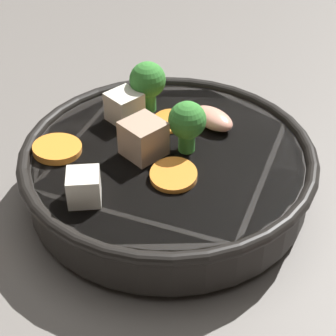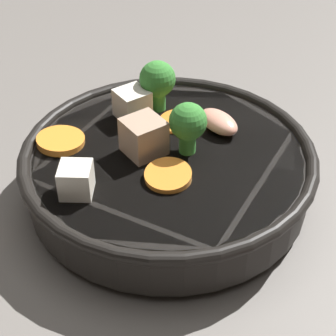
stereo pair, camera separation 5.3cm
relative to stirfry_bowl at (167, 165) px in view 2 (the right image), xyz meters
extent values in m
plane|color=slate|center=(0.00, 0.00, -0.04)|extent=(3.00, 3.00, 0.00)
cylinder|color=black|center=(0.00, 0.00, -0.03)|extent=(0.14, 0.14, 0.01)
cylinder|color=black|center=(0.00, 0.00, -0.01)|extent=(0.26, 0.26, 0.04)
torus|color=black|center=(0.00, 0.00, 0.01)|extent=(0.28, 0.28, 0.01)
cylinder|color=brown|center=(0.00, 0.00, 0.00)|extent=(0.25, 0.25, 0.02)
cylinder|color=orange|center=(0.07, 0.07, 0.02)|extent=(0.05, 0.05, 0.01)
cylinder|color=orange|center=(-0.03, 0.02, 0.02)|extent=(0.06, 0.06, 0.01)
cylinder|color=orange|center=(0.03, -0.04, 0.02)|extent=(0.05, 0.05, 0.01)
cylinder|color=green|center=(-0.01, -0.02, 0.03)|extent=(0.02, 0.02, 0.02)
sphere|color=#388433|center=(-0.01, -0.02, 0.05)|extent=(0.03, 0.03, 0.03)
cylinder|color=green|center=(0.07, -0.04, 0.03)|extent=(0.02, 0.02, 0.02)
sphere|color=#388433|center=(0.07, -0.04, 0.05)|extent=(0.04, 0.04, 0.04)
cube|color=silver|center=(0.00, 0.09, 0.03)|extent=(0.04, 0.04, 0.03)
cube|color=tan|center=(0.02, 0.02, 0.03)|extent=(0.04, 0.04, 0.03)
cube|color=silver|center=(0.07, -0.01, 0.03)|extent=(0.03, 0.03, 0.03)
ellipsoid|color=#EA9E84|center=(0.00, -0.06, 0.02)|extent=(0.05, 0.03, 0.02)
camera|label=1|loc=(-0.29, 0.30, 0.32)|focal=60.00mm
camera|label=2|loc=(-0.32, 0.26, 0.32)|focal=60.00mm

